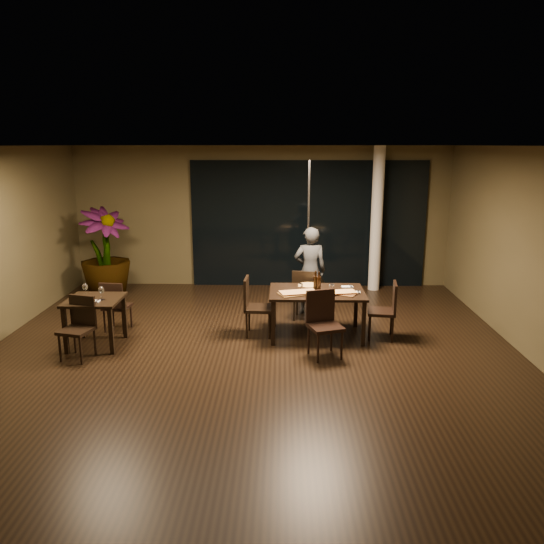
{
  "coord_description": "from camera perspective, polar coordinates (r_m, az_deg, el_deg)",
  "views": [
    {
      "loc": [
        0.45,
        -7.33,
        3.02
      ],
      "look_at": [
        0.28,
        0.83,
        1.05
      ],
      "focal_mm": 35.0,
      "sensor_mm": 36.0,
      "label": 1
    }
  ],
  "objects": [
    {
      "name": "chair_main_far",
      "position": [
        9.27,
        3.55,
        -2.19
      ],
      "size": [
        0.49,
        0.49,
        0.91
      ],
      "rotation": [
        0.0,
        0.0,
        2.97
      ],
      "color": "black",
      "rests_on": "ground"
    },
    {
      "name": "side_napkin",
      "position": [
        8.29,
        -18.66,
        -3.0
      ],
      "size": [
        0.18,
        0.11,
        0.01
      ],
      "primitive_type": "cube",
      "rotation": [
        0.0,
        0.0,
        0.02
      ],
      "color": "white",
      "rests_on": "side_table"
    },
    {
      "name": "tumbler_right",
      "position": [
        8.54,
        6.43,
        -1.61
      ],
      "size": [
        0.08,
        0.08,
        0.09
      ],
      "primitive_type": "cylinder",
      "color": "white",
      "rests_on": "main_table"
    },
    {
      "name": "wine_glass_b",
      "position": [
        8.33,
        -17.87,
        -2.22
      ],
      "size": [
        0.09,
        0.09,
        0.2
      ],
      "primitive_type": null,
      "color": "white",
      "rests_on": "side_table"
    },
    {
      "name": "chair_main_right",
      "position": [
        8.58,
        12.25,
        -3.74
      ],
      "size": [
        0.48,
        0.48,
        0.92
      ],
      "rotation": [
        0.0,
        0.0,
        -1.71
      ],
      "color": "black",
      "rests_on": "ground"
    },
    {
      "name": "tumbler_left",
      "position": [
        8.53,
        3.08,
        -1.56
      ],
      "size": [
        0.08,
        0.08,
        0.09
      ],
      "primitive_type": "cylinder",
      "color": "white",
      "rests_on": "main_table"
    },
    {
      "name": "napkin_near",
      "position": [
        8.43,
        8.86,
        -2.17
      ],
      "size": [
        0.18,
        0.11,
        0.01
      ],
      "primitive_type": "cube",
      "rotation": [
        0.0,
        0.0,
        0.03
      ],
      "color": "silver",
      "rests_on": "main_table"
    },
    {
      "name": "napkin_far",
      "position": [
        8.73,
        8.09,
        -1.58
      ],
      "size": [
        0.19,
        0.11,
        0.01
      ],
      "primitive_type": "cube",
      "rotation": [
        0.0,
        0.0,
        0.08
      ],
      "color": "white",
      "rests_on": "main_table"
    },
    {
      "name": "chair_main_left",
      "position": [
        8.53,
        -1.99,
        -3.39
      ],
      "size": [
        0.46,
        0.46,
        0.95
      ],
      "rotation": [
        0.0,
        0.0,
        1.52
      ],
      "color": "black",
      "rests_on": "ground"
    },
    {
      "name": "chair_main_near",
      "position": [
        7.77,
        5.52,
        -5.15
      ],
      "size": [
        0.56,
        0.56,
        0.96
      ],
      "rotation": [
        0.0,
        0.0,
        0.33
      ],
      "color": "black",
      "rests_on": "ground"
    },
    {
      "name": "bottle_c",
      "position": [
        8.51,
        4.69,
        -0.89
      ],
      "size": [
        0.07,
        0.07,
        0.3
      ],
      "primitive_type": null,
      "color": "black",
      "rests_on": "main_table"
    },
    {
      "name": "chair_side_far",
      "position": [
        9.07,
        -16.55,
        -3.3
      ],
      "size": [
        0.44,
        0.44,
        0.85
      ],
      "rotation": [
        0.0,
        0.0,
        3.01
      ],
      "color": "black",
      "rests_on": "ground"
    },
    {
      "name": "wine_glass_a",
      "position": [
        8.59,
        -19.44,
        -1.88
      ],
      "size": [
        0.09,
        0.09,
        0.19
      ],
      "primitive_type": null,
      "color": "white",
      "rests_on": "side_table"
    },
    {
      "name": "side_table",
      "position": [
        8.49,
        -18.53,
        -3.56
      ],
      "size": [
        0.8,
        0.8,
        0.75
      ],
      "color": "black",
      "rests_on": "ground"
    },
    {
      "name": "round_pizza",
      "position": [
        8.75,
        4.0,
        -1.44
      ],
      "size": [
        0.34,
        0.34,
        0.01
      ],
      "primitive_type": "cylinder",
      "color": "#A82212",
      "rests_on": "main_table"
    },
    {
      "name": "pizza_board_right",
      "position": [
        8.34,
        7.31,
        -2.28
      ],
      "size": [
        0.56,
        0.46,
        0.01
      ],
      "primitive_type": "cube",
      "rotation": [
        0.0,
        0.0,
        -0.49
      ],
      "color": "#442916",
      "rests_on": "main_table"
    },
    {
      "name": "wall_right",
      "position": [
        8.31,
        26.84,
        1.55
      ],
      "size": [
        0.1,
        8.0,
        3.0
      ],
      "primitive_type": "cube",
      "color": "#453D25",
      "rests_on": "ground"
    },
    {
      "name": "ceiling",
      "position": [
        7.34,
        -2.4,
        13.56
      ],
      "size": [
        8.0,
        8.0,
        0.04
      ],
      "primitive_type": "cube",
      "color": "silver",
      "rests_on": "wall_back"
    },
    {
      "name": "main_table",
      "position": [
        8.48,
        4.85,
        -2.53
      ],
      "size": [
        1.5,
        1.0,
        0.75
      ],
      "color": "black",
      "rests_on": "ground"
    },
    {
      "name": "chair_side_near",
      "position": [
        8.16,
        -20.02,
        -5.25
      ],
      "size": [
        0.51,
        0.51,
        0.9
      ],
      "rotation": [
        0.0,
        0.0,
        -0.26
      ],
      "color": "black",
      "rests_on": "ground"
    },
    {
      "name": "oblong_pizza_left",
      "position": [
        8.26,
        2.85,
        -2.21
      ],
      "size": [
        0.59,
        0.39,
        0.02
      ],
      "primitive_type": null,
      "rotation": [
        0.0,
        0.0,
        0.27
      ],
      "color": "maroon",
      "rests_on": "pizza_board_left"
    },
    {
      "name": "bottle_a",
      "position": [
        8.48,
        4.73,
        -0.94
      ],
      "size": [
        0.07,
        0.07,
        0.3
      ],
      "primitive_type": null,
      "color": "black",
      "rests_on": "main_table"
    },
    {
      "name": "diner",
      "position": [
        9.61,
        4.11,
        0.16
      ],
      "size": [
        0.55,
        0.38,
        1.59
      ],
      "primitive_type": "imported",
      "rotation": [
        0.0,
        0.0,
        3.18
      ],
      "color": "#2F3134",
      "rests_on": "ground"
    },
    {
      "name": "ground",
      "position": [
        7.94,
        -2.19,
        -8.79
      ],
      "size": [
        8.0,
        8.0,
        0.0
      ],
      "primitive_type": "plane",
      "color": "black",
      "rests_on": "ground"
    },
    {
      "name": "wall_back",
      "position": [
        11.49,
        -1.1,
        5.98
      ],
      "size": [
        8.0,
        0.1,
        3.0
      ],
      "primitive_type": "cube",
      "color": "#453D25",
      "rests_on": "ground"
    },
    {
      "name": "window_panel",
      "position": [
        11.43,
        3.93,
        5.14
      ],
      "size": [
        5.0,
        0.06,
        2.7
      ],
      "primitive_type": "cube",
      "color": "black",
      "rests_on": "ground"
    },
    {
      "name": "bottle_b",
      "position": [
        8.45,
        5.06,
        -1.0
      ],
      "size": [
        0.07,
        0.07,
        0.3
      ],
      "primitive_type": null,
      "color": "black",
      "rests_on": "main_table"
    },
    {
      "name": "pizza_board_left",
      "position": [
        8.27,
        2.85,
        -2.32
      ],
      "size": [
        0.68,
        0.52,
        0.01
      ],
      "primitive_type": "cube",
      "rotation": [
        0.0,
        0.0,
        0.4
      ],
      "color": "#4D3418",
      "rests_on": "main_table"
    },
    {
      "name": "oblong_pizza_right",
      "position": [
        8.33,
        7.31,
        -2.18
      ],
      "size": [
        0.5,
        0.3,
        0.02
      ],
      "primitive_type": null,
      "rotation": [
        0.0,
        0.0,
        0.19
      ],
      "color": "maroon",
      "rests_on": "pizza_board_right"
    },
    {
      "name": "wall_front",
      "position": [
        3.64,
        -6.1,
        -11.21
      ],
      "size": [
        8.0,
        0.1,
        3.0
      ],
      "primitive_type": "cube",
      "color": "#453D25",
      "rests_on": "ground"
    },
    {
      "name": "column",
      "position": [
        11.26,
        11.18,
        5.56
      ],
      "size": [
        0.24,
        0.24,
        3.0
      ],
      "primitive_type": "cylinder",
      "color": "silver",
      "rests_on": "ground"
    },
    {
      "name": "potted_plant",
      "position": [
        11.16,
        -17.53,
        1.98
      ],
      "size": [
        1.38,
        1.38,
        1.8
      ],
      "primitive_type": "imported",
      "rotation": [
        0.0,
        0.0,
        0.87
      ],
      "color": "#1A4E1A",
      "rests_on": "ground"
    }
  ]
}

